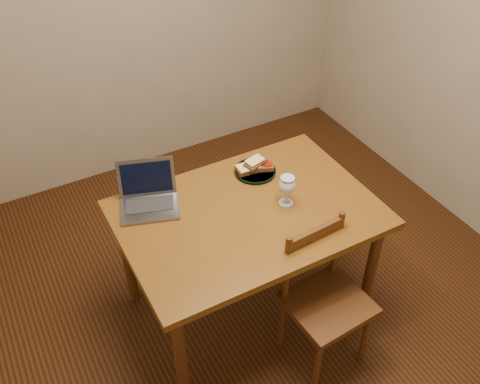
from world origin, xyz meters
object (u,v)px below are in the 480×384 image
milk_glass (287,190)px  laptop (148,194)px  plate (255,171)px  table (248,224)px  chair (326,294)px

milk_glass → laptop: 0.71m
plate → milk_glass: 0.31m
table → milk_glass: (0.20, -0.04, 0.17)m
chair → milk_glass: (0.01, 0.42, 0.37)m
milk_glass → laptop: laptop is taller
laptop → plate: bearing=13.8°
plate → laptop: (-0.61, 0.05, 0.05)m
table → milk_glass: 0.27m
chair → milk_glass: 0.56m
table → laptop: 0.54m
plate → milk_glass: bearing=-87.9°
table → chair: bearing=-66.9°
chair → laptop: laptop is taller
chair → plate: bearing=86.3°
chair → milk_glass: milk_glass is taller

